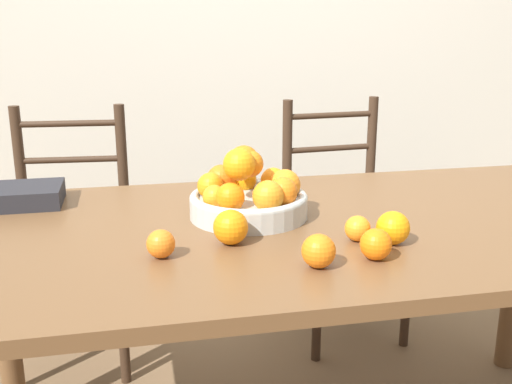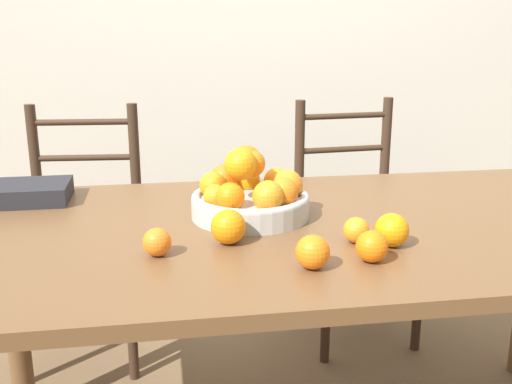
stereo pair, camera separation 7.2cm
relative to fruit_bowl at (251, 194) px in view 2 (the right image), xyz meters
name	(u,v)px [view 2 (the right image)]	position (x,y,z in m)	size (l,w,h in m)	color
wall_back	(241,12)	(0.18, 1.46, 0.48)	(8.00, 0.06, 2.60)	beige
dining_table	(322,255)	(0.18, -0.08, -0.15)	(1.91, 0.94, 0.76)	brown
fruit_bowl	(251,194)	(0.00, 0.00, 0.00)	(0.31, 0.31, 0.19)	#B2B7B2
orange_loose_0	(228,227)	(-0.08, -0.19, -0.02)	(0.08, 0.08, 0.08)	orange
orange_loose_1	(157,242)	(-0.24, -0.24, -0.03)	(0.06, 0.06, 0.06)	orange
orange_loose_2	(356,230)	(0.21, -0.23, -0.03)	(0.06, 0.06, 0.06)	orange
orange_loose_3	(313,252)	(0.07, -0.36, -0.02)	(0.07, 0.07, 0.07)	orange
orange_loose_4	(392,230)	(0.28, -0.27, -0.02)	(0.08, 0.08, 0.08)	orange
orange_loose_5	(372,246)	(0.21, -0.35, -0.03)	(0.07, 0.07, 0.07)	orange
chair_left	(84,238)	(-0.53, 0.72, -0.35)	(0.45, 0.43, 0.96)	#382619
chair_right	(353,224)	(0.53, 0.72, -0.35)	(0.45, 0.43, 0.96)	#382619
book_stack	(28,192)	(-0.60, 0.24, -0.03)	(0.23, 0.18, 0.05)	#232328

